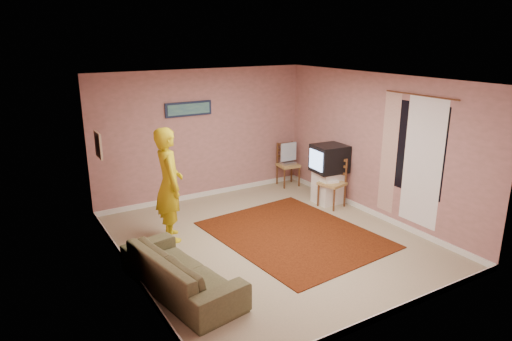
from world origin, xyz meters
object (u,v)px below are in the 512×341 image
chair_b (332,178)px  sofa (181,271)px  person (169,184)px  crt_tv (329,158)px  chair_a (288,160)px  tv_cabinet (328,187)px

chair_b → sofa: chair_b is taller
sofa → person: size_ratio=1.06×
crt_tv → chair_a: size_ratio=1.30×
crt_tv → person: person is taller
crt_tv → sofa: crt_tv is taller
chair_a → person: size_ratio=0.28×
tv_cabinet → chair_b: 0.35m
tv_cabinet → chair_a: chair_a is taller
chair_b → person: person is taller
crt_tv → chair_b: 0.39m
tv_cabinet → chair_b: chair_b is taller
chair_a → chair_b: chair_b is taller
sofa → person: 1.78m
sofa → crt_tv: bearing=-77.2°
crt_tv → sofa: 4.11m
tv_cabinet → sofa: (-3.75, -1.57, -0.04)m
chair_b → sofa: 3.92m
chair_a → tv_cabinet: bearing=-81.3°
tv_cabinet → sofa: 4.06m
chair_b → person: 3.22m
chair_a → chair_b: size_ratio=0.98×
tv_cabinet → chair_b: (-0.08, -0.21, 0.27)m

